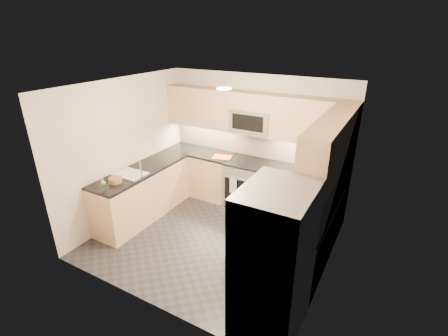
# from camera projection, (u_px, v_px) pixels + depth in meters

# --- Properties ---
(floor) EXTENTS (3.60, 3.20, 0.00)m
(floor) POSITION_uv_depth(u_px,v_px,m) (214.00, 238.00, 5.43)
(floor) COLOR #26262B
(floor) RESTS_ON ground
(ceiling) EXTENTS (3.60, 3.20, 0.02)m
(ceiling) POSITION_uv_depth(u_px,v_px,m) (212.00, 86.00, 4.44)
(ceiling) COLOR beige
(ceiling) RESTS_ON wall_back
(wall_back) EXTENTS (3.60, 0.02, 2.50)m
(wall_back) POSITION_uv_depth(u_px,v_px,m) (256.00, 141.00, 6.22)
(wall_back) COLOR beige
(wall_back) RESTS_ON floor
(wall_front) EXTENTS (3.60, 0.02, 2.50)m
(wall_front) POSITION_uv_depth(u_px,v_px,m) (140.00, 220.00, 3.65)
(wall_front) COLOR beige
(wall_front) RESTS_ON floor
(wall_left) EXTENTS (0.02, 3.20, 2.50)m
(wall_left) POSITION_uv_depth(u_px,v_px,m) (126.00, 150.00, 5.74)
(wall_left) COLOR beige
(wall_left) RESTS_ON floor
(wall_right) EXTENTS (0.02, 3.20, 2.50)m
(wall_right) POSITION_uv_depth(u_px,v_px,m) (334.00, 197.00, 4.13)
(wall_right) COLOR beige
(wall_right) RESTS_ON floor
(base_cab_back_left) EXTENTS (1.42, 0.60, 0.90)m
(base_cab_back_left) POSITION_uv_depth(u_px,v_px,m) (201.00, 173.00, 6.78)
(base_cab_back_left) COLOR #DCB284
(base_cab_back_left) RESTS_ON floor
(base_cab_back_right) EXTENTS (1.42, 0.60, 0.90)m
(base_cab_back_right) POSITION_uv_depth(u_px,v_px,m) (303.00, 197.00, 5.80)
(base_cab_back_right) COLOR #DCB284
(base_cab_back_right) RESTS_ON floor
(base_cab_right) EXTENTS (0.60, 1.70, 0.90)m
(base_cab_right) POSITION_uv_depth(u_px,v_px,m) (307.00, 237.00, 4.70)
(base_cab_right) COLOR #DCB284
(base_cab_right) RESTS_ON floor
(base_cab_peninsula) EXTENTS (0.60, 2.00, 0.90)m
(base_cab_peninsula) POSITION_uv_depth(u_px,v_px,m) (143.00, 194.00, 5.92)
(base_cab_peninsula) COLOR #DCB284
(base_cab_peninsula) RESTS_ON floor
(countertop_back_left) EXTENTS (1.42, 0.63, 0.04)m
(countertop_back_left) POSITION_uv_depth(u_px,v_px,m) (200.00, 152.00, 6.59)
(countertop_back_left) COLOR black
(countertop_back_left) RESTS_ON base_cab_back_left
(countertop_back_right) EXTENTS (1.42, 0.63, 0.04)m
(countertop_back_right) POSITION_uv_depth(u_px,v_px,m) (305.00, 173.00, 5.62)
(countertop_back_right) COLOR black
(countertop_back_right) RESTS_ON base_cab_back_right
(countertop_right) EXTENTS (0.63, 1.70, 0.04)m
(countertop_right) POSITION_uv_depth(u_px,v_px,m) (311.00, 209.00, 4.51)
(countertop_right) COLOR black
(countertop_right) RESTS_ON base_cab_right
(countertop_peninsula) EXTENTS (0.63, 2.00, 0.04)m
(countertop_peninsula) POSITION_uv_depth(u_px,v_px,m) (140.00, 170.00, 5.74)
(countertop_peninsula) COLOR black
(countertop_peninsula) RESTS_ON base_cab_peninsula
(upper_cab_back) EXTENTS (3.60, 0.35, 0.75)m
(upper_cab_back) POSITION_uv_depth(u_px,v_px,m) (253.00, 113.00, 5.85)
(upper_cab_back) COLOR #DCB284
(upper_cab_back) RESTS_ON wall_back
(upper_cab_right) EXTENTS (0.35, 1.95, 0.75)m
(upper_cab_right) POSITION_uv_depth(u_px,v_px,m) (331.00, 146.00, 4.20)
(upper_cab_right) COLOR #DCB284
(upper_cab_right) RESTS_ON wall_right
(backsplash_back) EXTENTS (3.60, 0.01, 0.51)m
(backsplash_back) POSITION_uv_depth(u_px,v_px,m) (256.00, 144.00, 6.23)
(backsplash_back) COLOR #C7AE90
(backsplash_back) RESTS_ON wall_back
(backsplash_right) EXTENTS (0.01, 2.30, 0.51)m
(backsplash_right) POSITION_uv_depth(u_px,v_px,m) (340.00, 187.00, 4.51)
(backsplash_right) COLOR #C7AE90
(backsplash_right) RESTS_ON wall_right
(gas_range) EXTENTS (0.76, 0.65, 0.91)m
(gas_range) POSITION_uv_depth(u_px,v_px,m) (247.00, 184.00, 6.27)
(gas_range) COLOR #9EA1A6
(gas_range) RESTS_ON floor
(range_cooktop) EXTENTS (0.76, 0.65, 0.03)m
(range_cooktop) POSITION_uv_depth(u_px,v_px,m) (248.00, 162.00, 6.09)
(range_cooktop) COLOR black
(range_cooktop) RESTS_ON gas_range
(oven_door_glass) EXTENTS (0.62, 0.02, 0.45)m
(oven_door_glass) POSITION_uv_depth(u_px,v_px,m) (240.00, 192.00, 6.01)
(oven_door_glass) COLOR black
(oven_door_glass) RESTS_ON gas_range
(oven_handle) EXTENTS (0.60, 0.02, 0.02)m
(oven_handle) POSITION_uv_depth(u_px,v_px,m) (239.00, 179.00, 5.88)
(oven_handle) COLOR #B2B5BA
(oven_handle) RESTS_ON gas_range
(microwave) EXTENTS (0.76, 0.40, 0.40)m
(microwave) POSITION_uv_depth(u_px,v_px,m) (252.00, 120.00, 5.88)
(microwave) COLOR #97999E
(microwave) RESTS_ON upper_cab_back
(microwave_door) EXTENTS (0.60, 0.01, 0.28)m
(microwave_door) POSITION_uv_depth(u_px,v_px,m) (247.00, 123.00, 5.71)
(microwave_door) COLOR black
(microwave_door) RESTS_ON microwave
(refrigerator) EXTENTS (0.70, 0.90, 1.80)m
(refrigerator) POSITION_uv_depth(u_px,v_px,m) (273.00, 263.00, 3.50)
(refrigerator) COLOR #A0A3A8
(refrigerator) RESTS_ON floor
(fridge_handle_left) EXTENTS (0.02, 0.02, 1.20)m
(fridge_handle_left) POSITION_uv_depth(u_px,v_px,m) (235.00, 258.00, 3.50)
(fridge_handle_left) COLOR #B2B5BA
(fridge_handle_left) RESTS_ON refrigerator
(fridge_handle_right) EXTENTS (0.02, 0.02, 1.20)m
(fridge_handle_right) POSITION_uv_depth(u_px,v_px,m) (250.00, 240.00, 3.79)
(fridge_handle_right) COLOR #B2B5BA
(fridge_handle_right) RESTS_ON refrigerator
(sink_basin) EXTENTS (0.52, 0.38, 0.16)m
(sink_basin) POSITION_uv_depth(u_px,v_px,m) (131.00, 178.00, 5.55)
(sink_basin) COLOR white
(sink_basin) RESTS_ON base_cab_peninsula
(faucet) EXTENTS (0.03, 0.03, 0.28)m
(faucet) POSITION_uv_depth(u_px,v_px,m) (141.00, 170.00, 5.35)
(faucet) COLOR silver
(faucet) RESTS_ON countertop_peninsula
(utensil_bowl) EXTENTS (0.29, 0.29, 0.15)m
(utensil_bowl) POSITION_uv_depth(u_px,v_px,m) (337.00, 177.00, 5.27)
(utensil_bowl) COLOR #54C457
(utensil_bowl) RESTS_ON countertop_back_right
(cutting_board) EXTENTS (0.41, 0.33, 0.01)m
(cutting_board) POSITION_uv_depth(u_px,v_px,m) (222.00, 157.00, 6.26)
(cutting_board) COLOR #D56014
(cutting_board) RESTS_ON countertop_back_left
(fruit_basket) EXTENTS (0.26, 0.26, 0.08)m
(fruit_basket) POSITION_uv_depth(u_px,v_px,m) (115.00, 180.00, 5.23)
(fruit_basket) COLOR #A0734A
(fruit_basket) RESTS_ON countertop_peninsula
(fruit_apple) EXTENTS (0.07, 0.07, 0.07)m
(fruit_apple) POSITION_uv_depth(u_px,v_px,m) (101.00, 181.00, 5.04)
(fruit_apple) COLOR #B0142E
(fruit_apple) RESTS_ON fruit_basket
(fruit_pear) EXTENTS (0.07, 0.07, 0.07)m
(fruit_pear) POSITION_uv_depth(u_px,v_px,m) (103.00, 183.00, 4.96)
(fruit_pear) COLOR #5DBA4F
(fruit_pear) RESTS_ON fruit_basket
(dish_towel_check) EXTENTS (0.16, 0.06, 0.31)m
(dish_towel_check) POSITION_uv_depth(u_px,v_px,m) (233.00, 186.00, 5.99)
(dish_towel_check) COLOR white
(dish_towel_check) RESTS_ON oven_handle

